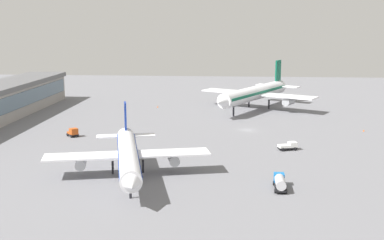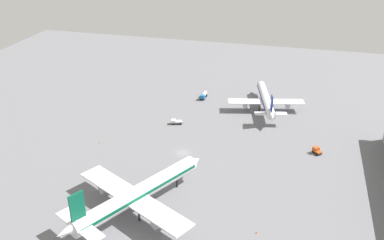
{
  "view_description": "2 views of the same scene",
  "coord_description": "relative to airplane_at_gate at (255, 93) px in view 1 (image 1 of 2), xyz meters",
  "views": [
    {
      "loc": [
        138.28,
        -4.73,
        29.62
      ],
      "look_at": [
        0.4,
        -15.78,
        2.7
      ],
      "focal_mm": 46.63,
      "sensor_mm": 36.0,
      "label": 1
    },
    {
      "loc": [
        -128.48,
        -37.25,
        78.88
      ],
      "look_at": [
        16.81,
        0.9,
        5.17
      ],
      "focal_mm": 40.32,
      "sensor_mm": 36.0,
      "label": 2
    }
  ],
  "objects": [
    {
      "name": "baggage_tug",
      "position": [
        46.82,
        -50.1,
        -4.65
      ],
      "size": [
        3.72,
        3.68,
        2.3
      ],
      "rotation": [
        0.0,
        0.0,
        0.75
      ],
      "color": "black",
      "rests_on": "ground"
    },
    {
      "name": "pushback_tractor",
      "position": [
        56.57,
        5.41,
        -4.84
      ],
      "size": [
        3.29,
        4.77,
        1.9
      ],
      "rotation": [
        0.0,
        0.0,
        1.88
      ],
      "color": "black",
      "rests_on": "ground"
    },
    {
      "name": "airplane_taxiing",
      "position": [
        80.33,
        -28.26,
        -1.29
      ],
      "size": [
        40.39,
        32.91,
        12.43
      ],
      "rotation": [
        0.0,
        0.0,
        0.23
      ],
      "color": "white",
      "rests_on": "ground"
    },
    {
      "name": "safety_cone_mid_apron",
      "position": [
        33.88,
        28.63,
        -5.51
      ],
      "size": [
        0.44,
        0.44,
        0.6
      ],
      "primitive_type": "cone",
      "color": "#EA590C",
      "rests_on": "ground"
    },
    {
      "name": "ground",
      "position": [
        34.66,
        -3.57,
        -5.81
      ],
      "size": [
        288.0,
        288.0,
        0.0
      ],
      "primitive_type": "plane",
      "color": "slate"
    },
    {
      "name": "fuel_truck",
      "position": [
        85.57,
        0.69,
        -4.42
      ],
      "size": [
        6.34,
        2.3,
        2.5
      ],
      "rotation": [
        0.0,
        0.0,
        3.12
      ],
      "color": "black",
      "rests_on": "ground"
    },
    {
      "name": "airplane_at_gate",
      "position": [
        0.0,
        0.0,
        0.0
      ],
      "size": [
        48.09,
        40.14,
        15.97
      ],
      "rotation": [
        0.0,
        0.0,
        5.79
      ],
      "color": "white",
      "rests_on": "ground"
    },
    {
      "name": "safety_cone_near_gate",
      "position": [
        -1.24,
        -34.55,
        -5.51
      ],
      "size": [
        0.44,
        0.44,
        0.6
      ],
      "primitive_type": "cone",
      "color": "#EA590C",
      "rests_on": "ground"
    },
    {
      "name": "terminal_building",
      "position": [
        22.48,
        -81.5,
        -0.41
      ],
      "size": [
        85.94,
        14.82,
        10.59
      ],
      "color": "#9E9993",
      "rests_on": "ground"
    }
  ]
}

